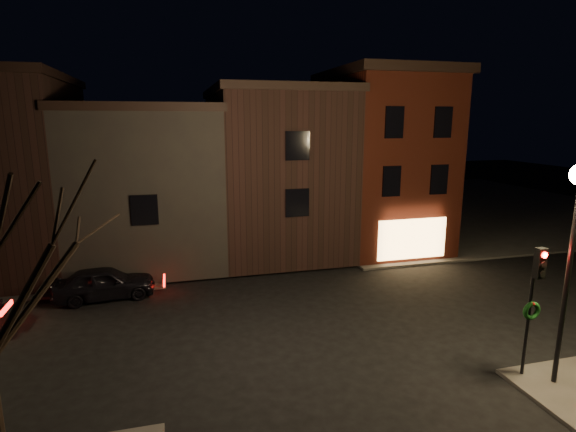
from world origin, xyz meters
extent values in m
plane|color=black|center=(0.00, 0.00, 0.00)|extent=(120.00, 120.00, 0.00)
cube|color=#2D2B28|center=(20.00, 20.00, 0.06)|extent=(30.00, 30.00, 0.12)
cube|color=#43150C|center=(8.00, 9.50, 5.12)|extent=(6.00, 8.00, 10.00)
cube|color=black|center=(8.00, 9.50, 10.37)|extent=(6.50, 8.50, 0.50)
cube|color=#FFC572|center=(8.00, 5.45, 1.42)|extent=(4.00, 0.12, 2.20)
cube|color=black|center=(1.50, 10.50, 4.62)|extent=(7.00, 10.00, 9.00)
cube|color=black|center=(1.50, 10.50, 9.32)|extent=(7.30, 10.30, 0.40)
cube|color=black|center=(-5.75, 10.50, 4.12)|extent=(7.50, 10.00, 8.00)
cube|color=black|center=(-5.75, 10.50, 8.32)|extent=(7.80, 10.30, 0.40)
cube|color=black|center=(-13.00, 10.50, 4.87)|extent=(7.00, 10.00, 9.50)
cylinder|color=black|center=(6.20, -6.00, 3.12)|extent=(0.14, 0.14, 6.00)
cylinder|color=black|center=(5.60, -5.40, 2.12)|extent=(0.10, 0.10, 4.00)
cube|color=black|center=(5.60, -5.58, 3.72)|extent=(0.28, 0.22, 0.90)
cylinder|color=#FF0C07|center=(5.60, -5.70, 4.00)|extent=(0.18, 0.06, 0.18)
cylinder|color=black|center=(5.60, -5.70, 3.72)|extent=(0.18, 0.06, 0.18)
cylinder|color=black|center=(5.60, -5.70, 3.44)|extent=(0.18, 0.06, 0.18)
torus|color=#0C380F|center=(5.60, -5.49, 2.22)|extent=(0.58, 0.14, 0.58)
sphere|color=#990C0C|center=(5.60, -5.51, 2.44)|extent=(0.12, 0.12, 0.12)
imported|color=black|center=(-7.58, 4.50, 0.72)|extent=(4.38, 2.09, 1.44)
camera|label=1|loc=(-4.50, -15.62, 7.73)|focal=28.00mm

